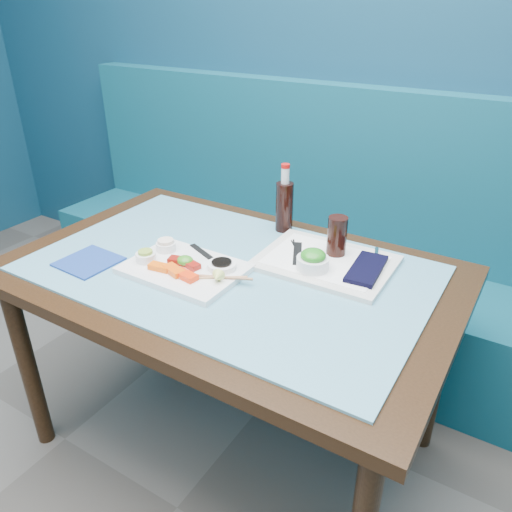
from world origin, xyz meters
The scene contains 34 objects.
booth_bench centered at (0.00, 2.29, 0.37)m, with size 3.00×0.56×1.17m.
dining_table centered at (0.00, 1.45, 0.67)m, with size 1.40×0.90×0.75m.
glass_top centered at (0.00, 1.45, 0.75)m, with size 1.22×0.76×0.01m, color #5797AF.
sashimi_plate centered at (-0.10, 1.36, 0.77)m, with size 0.36×0.26×0.02m, color white.
salmon_left centered at (-0.15, 1.30, 0.78)m, with size 0.07×0.03×0.02m, color #FF5C0A.
salmon_mid centered at (-0.10, 1.31, 0.79)m, with size 0.07×0.04×0.02m, color #FF570A.
salmon_right centered at (-0.05, 1.30, 0.79)m, with size 0.07×0.04×0.02m, color #FF320A.
tuna_left centered at (-0.13, 1.36, 0.79)m, with size 0.06×0.03×0.02m, color maroon.
tuna_right centered at (-0.07, 1.36, 0.78)m, with size 0.05×0.03×0.02m, color maroon.
seaweed_garnish centered at (-0.10, 1.37, 0.79)m, with size 0.05×0.05×0.03m, color #35821E.
ramekin_wasabi centered at (-0.22, 1.32, 0.79)m, with size 0.06×0.06×0.03m, color white.
wasabi_fill centered at (-0.22, 1.32, 0.81)m, with size 0.04×0.04×0.01m, color #81A435.
ramekin_ginger centered at (-0.22, 1.41, 0.79)m, with size 0.06×0.06×0.03m, color white.
ginger_fill centered at (-0.22, 1.41, 0.81)m, with size 0.05×0.05×0.01m, color #F1DCC5.
soy_dish centered at (0.01, 1.41, 0.79)m, with size 0.09×0.09×0.02m, color white.
soy_fill centered at (0.01, 1.41, 0.80)m, with size 0.06×0.06×0.01m, color black.
lemon_wedge centered at (0.05, 1.33, 0.80)m, with size 0.04×0.04×0.03m, color #D9E16A.
chopstick_sleeve centered at (-0.11, 1.46, 0.78)m, with size 0.12×0.02×0.00m, color black.
wooden_chopstick_a centered at (0.01, 1.34, 0.78)m, with size 0.01×0.01×0.25m, color #A16C4B.
wooden_chopstick_b centered at (0.02, 1.34, 0.78)m, with size 0.01×0.01×0.20m, color tan.
serving_tray centered at (0.25, 1.63, 0.77)m, with size 0.41×0.31×0.02m, color silver.
paper_placemat centered at (0.25, 1.63, 0.77)m, with size 0.35×0.25×0.00m, color white.
seaweed_bowl centered at (0.24, 1.55, 0.79)m, with size 0.10×0.10×0.04m, color white.
seaweed_salad centered at (0.24, 1.55, 0.82)m, with size 0.08×0.08×0.04m, color #237E1D.
cola_glass centered at (0.26, 1.68, 0.84)m, with size 0.06×0.06×0.13m, color black.
navy_pouch centered at (0.39, 1.63, 0.78)m, with size 0.09×0.20×0.02m, color black.
fork centered at (0.38, 1.73, 0.78)m, with size 0.01×0.01×0.10m, color silver.
black_chopstick_a centered at (0.15, 1.62, 0.78)m, with size 0.01×0.01×0.20m, color black.
black_chopstick_b centered at (0.16, 1.62, 0.78)m, with size 0.01×0.01×0.20m, color black.
tray_sleeve centered at (0.16, 1.62, 0.78)m, with size 0.03×0.16×0.00m, color black.
cola_bottle_body centered at (0.01, 1.79, 0.85)m, with size 0.06×0.06×0.18m, color black.
cola_bottle_neck centered at (0.01, 1.79, 0.96)m, with size 0.03×0.03×0.06m, color silver.
cola_bottle_cap centered at (0.01, 1.79, 1.00)m, with size 0.03×0.03×0.01m, color #B50E0B.
blue_napkin centered at (-0.40, 1.24, 0.76)m, with size 0.17×0.17×0.01m, color navy.
Camera 1 is at (0.79, 0.33, 1.52)m, focal length 35.00 mm.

